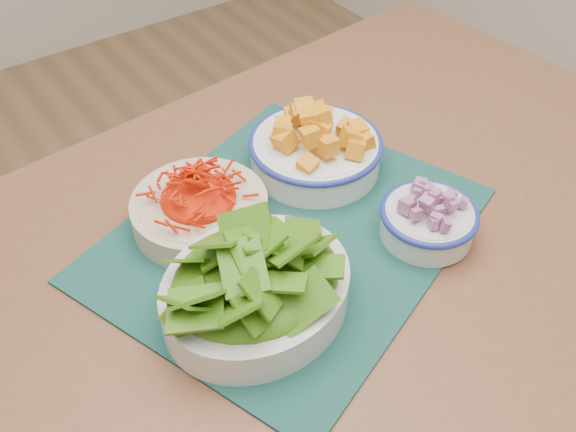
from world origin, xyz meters
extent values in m
cube|color=brown|center=(0.29, -0.09, 0.73)|extent=(1.30, 0.93, 0.04)
cylinder|color=brown|center=(0.81, 0.31, 0.35)|extent=(0.06, 0.06, 0.71)
cube|color=#0C2F2B|center=(0.24, -0.05, 0.75)|extent=(0.59, 0.54, 0.00)
cylinder|color=beige|center=(0.15, 0.03, 0.77)|extent=(0.21, 0.21, 0.04)
ellipsoid|color=red|center=(0.15, 0.03, 0.81)|extent=(0.16, 0.16, 0.03)
cylinder|color=white|center=(0.35, 0.04, 0.78)|extent=(0.25, 0.25, 0.05)
torus|color=navy|center=(0.35, 0.04, 0.80)|extent=(0.20, 0.20, 0.01)
ellipsoid|color=orange|center=(0.35, 0.04, 0.82)|extent=(0.17, 0.17, 0.04)
ellipsoid|color=#286109|center=(0.13, -0.14, 0.83)|extent=(0.21, 0.18, 0.06)
cylinder|color=silver|center=(0.38, -0.16, 0.78)|extent=(0.15, 0.15, 0.04)
torus|color=navy|center=(0.38, -0.16, 0.79)|extent=(0.13, 0.13, 0.01)
ellipsoid|color=#770B4D|center=(0.38, -0.16, 0.81)|extent=(0.11, 0.11, 0.03)
camera|label=1|loc=(-0.12, -0.55, 1.36)|focal=40.00mm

